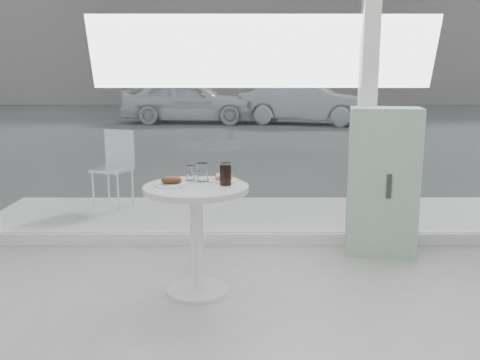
{
  "coord_description": "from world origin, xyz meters",
  "views": [
    {
      "loc": [
        -0.2,
        -1.65,
        1.53
      ],
      "look_at": [
        -0.2,
        1.7,
        0.85
      ],
      "focal_mm": 40.0,
      "sensor_mm": 36.0,
      "label": 1
    }
  ],
  "objects_px": {
    "car_silver": "(306,103)",
    "cola_glass": "(226,174)",
    "main_table": "(196,217)",
    "water_tumbler_a": "(190,174)",
    "patio_chair": "(115,163)",
    "car_white": "(189,100)",
    "water_tumbler_b": "(202,173)",
    "plate_donut": "(224,178)",
    "mint_cabinet": "(382,181)",
    "plate_fritter": "(172,182)"
  },
  "relations": [
    {
      "from": "water_tumbler_b",
      "to": "plate_donut",
      "type": "bearing_deg",
      "value": -1.3
    },
    {
      "from": "car_white",
      "to": "water_tumbler_a",
      "type": "bearing_deg",
      "value": -170.22
    },
    {
      "from": "water_tumbler_b",
      "to": "cola_glass",
      "type": "distance_m",
      "value": 0.21
    },
    {
      "from": "main_table",
      "to": "water_tumbler_a",
      "type": "height_order",
      "value": "water_tumbler_a"
    },
    {
      "from": "plate_donut",
      "to": "water_tumbler_b",
      "type": "xyz_separation_m",
      "value": [
        -0.15,
        0.0,
        0.04
      ]
    },
    {
      "from": "cola_glass",
      "to": "car_white",
      "type": "bearing_deg",
      "value": 96.35
    },
    {
      "from": "water_tumbler_a",
      "to": "cola_glass",
      "type": "bearing_deg",
      "value": -33.42
    },
    {
      "from": "water_tumbler_a",
      "to": "water_tumbler_b",
      "type": "height_order",
      "value": "water_tumbler_b"
    },
    {
      "from": "cola_glass",
      "to": "water_tumbler_a",
      "type": "bearing_deg",
      "value": 146.58
    },
    {
      "from": "patio_chair",
      "to": "water_tumbler_a",
      "type": "height_order",
      "value": "patio_chair"
    },
    {
      "from": "car_silver",
      "to": "plate_donut",
      "type": "height_order",
      "value": "car_silver"
    },
    {
      "from": "plate_fritter",
      "to": "main_table",
      "type": "bearing_deg",
      "value": -0.27
    },
    {
      "from": "main_table",
      "to": "plate_fritter",
      "type": "distance_m",
      "value": 0.29
    },
    {
      "from": "water_tumbler_a",
      "to": "cola_glass",
      "type": "xyz_separation_m",
      "value": [
        0.25,
        -0.17,
        0.03
      ]
    },
    {
      "from": "water_tumbler_a",
      "to": "car_white",
      "type": "bearing_deg",
      "value": 95.3
    },
    {
      "from": "car_silver",
      "to": "plate_fritter",
      "type": "height_order",
      "value": "car_silver"
    },
    {
      "from": "water_tumbler_b",
      "to": "cola_glass",
      "type": "height_order",
      "value": "cola_glass"
    },
    {
      "from": "main_table",
      "to": "plate_donut",
      "type": "height_order",
      "value": "plate_donut"
    },
    {
      "from": "car_white",
      "to": "mint_cabinet",
      "type": "bearing_deg",
      "value": -162.69
    },
    {
      "from": "plate_fritter",
      "to": "water_tumbler_b",
      "type": "relative_size",
      "value": 1.79
    },
    {
      "from": "patio_chair",
      "to": "mint_cabinet",
      "type": "bearing_deg",
      "value": -11.21
    },
    {
      "from": "car_white",
      "to": "water_tumbler_b",
      "type": "relative_size",
      "value": 31.33
    },
    {
      "from": "mint_cabinet",
      "to": "water_tumbler_b",
      "type": "relative_size",
      "value": 9.59
    },
    {
      "from": "car_white",
      "to": "water_tumbler_a",
      "type": "relative_size",
      "value": 38.3
    },
    {
      "from": "patio_chair",
      "to": "car_silver",
      "type": "xyz_separation_m",
      "value": [
        3.38,
        10.14,
        0.11
      ]
    },
    {
      "from": "plate_donut",
      "to": "main_table",
      "type": "bearing_deg",
      "value": -140.17
    },
    {
      "from": "main_table",
      "to": "water_tumbler_a",
      "type": "distance_m",
      "value": 0.33
    },
    {
      "from": "main_table",
      "to": "water_tumbler_a",
      "type": "bearing_deg",
      "value": 105.2
    },
    {
      "from": "car_white",
      "to": "plate_donut",
      "type": "xyz_separation_m",
      "value": [
        1.41,
        -12.73,
        0.1
      ]
    },
    {
      "from": "patio_chair",
      "to": "water_tumbler_b",
      "type": "height_order",
      "value": "water_tumbler_b"
    },
    {
      "from": "car_silver",
      "to": "water_tumbler_a",
      "type": "bearing_deg",
      "value": -173.97
    },
    {
      "from": "mint_cabinet",
      "to": "car_silver",
      "type": "relative_size",
      "value": 0.32
    },
    {
      "from": "main_table",
      "to": "water_tumbler_b",
      "type": "height_order",
      "value": "water_tumbler_b"
    },
    {
      "from": "car_white",
      "to": "cola_glass",
      "type": "xyz_separation_m",
      "value": [
        1.43,
        -12.86,
        0.15
      ]
    },
    {
      "from": "patio_chair",
      "to": "cola_glass",
      "type": "bearing_deg",
      "value": -42.57
    },
    {
      "from": "mint_cabinet",
      "to": "patio_chair",
      "type": "bearing_deg",
      "value": 160.49
    },
    {
      "from": "main_table",
      "to": "car_silver",
      "type": "distance_m",
      "value": 12.68
    },
    {
      "from": "plate_fritter",
      "to": "plate_donut",
      "type": "xyz_separation_m",
      "value": [
        0.35,
        0.15,
        -0.01
      ]
    },
    {
      "from": "main_table",
      "to": "patio_chair",
      "type": "distance_m",
      "value": 2.57
    },
    {
      "from": "plate_fritter",
      "to": "cola_glass",
      "type": "height_order",
      "value": "cola_glass"
    },
    {
      "from": "plate_fritter",
      "to": "patio_chair",
      "type": "bearing_deg",
      "value": 111.7
    },
    {
      "from": "car_silver",
      "to": "cola_glass",
      "type": "relative_size",
      "value": 25.2
    },
    {
      "from": "main_table",
      "to": "water_tumbler_b",
      "type": "bearing_deg",
      "value": 77.34
    },
    {
      "from": "plate_fritter",
      "to": "water_tumbler_a",
      "type": "height_order",
      "value": "water_tumbler_a"
    },
    {
      "from": "plate_donut",
      "to": "water_tumbler_a",
      "type": "xyz_separation_m",
      "value": [
        -0.24,
        0.04,
        0.03
      ]
    },
    {
      "from": "car_white",
      "to": "water_tumbler_b",
      "type": "bearing_deg",
      "value": -169.84
    },
    {
      "from": "plate_donut",
      "to": "water_tumbler_b",
      "type": "relative_size",
      "value": 1.65
    },
    {
      "from": "car_white",
      "to": "water_tumbler_b",
      "type": "xyz_separation_m",
      "value": [
        1.26,
        -12.73,
        0.14
      ]
    },
    {
      "from": "car_white",
      "to": "plate_donut",
      "type": "height_order",
      "value": "car_white"
    },
    {
      "from": "car_silver",
      "to": "cola_glass",
      "type": "height_order",
      "value": "car_silver"
    }
  ]
}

